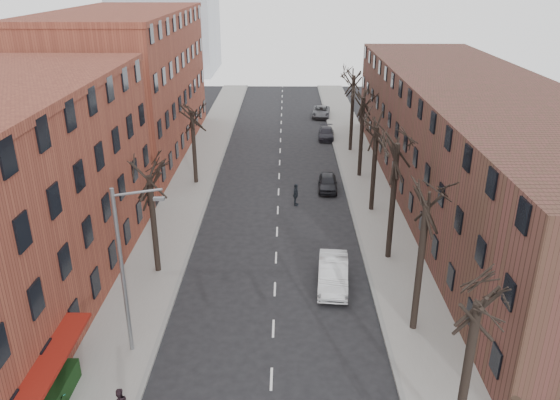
{
  "coord_description": "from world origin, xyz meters",
  "views": [
    {
      "loc": [
        0.66,
        -12.72,
        18.02
      ],
      "look_at": [
        0.26,
        20.63,
        4.0
      ],
      "focal_mm": 35.0,
      "sensor_mm": 36.0,
      "label": 1
    }
  ],
  "objects_px": {
    "parked_car_near": "(328,182)",
    "silver_sedan": "(333,273)",
    "parked_car_mid": "(326,133)",
    "bicycle": "(56,400)"
  },
  "relations": [
    {
      "from": "silver_sedan",
      "to": "bicycle",
      "type": "xyz_separation_m",
      "value": [
        -13.04,
        -10.65,
        -0.27
      ]
    },
    {
      "from": "parked_car_near",
      "to": "bicycle",
      "type": "distance_m",
      "value": 30.09
    },
    {
      "from": "parked_car_near",
      "to": "silver_sedan",
      "type": "bearing_deg",
      "value": -89.97
    },
    {
      "from": "silver_sedan",
      "to": "parked_car_near",
      "type": "relative_size",
      "value": 1.26
    },
    {
      "from": "silver_sedan",
      "to": "parked_car_near",
      "type": "bearing_deg",
      "value": 91.86
    },
    {
      "from": "parked_car_mid",
      "to": "bicycle",
      "type": "distance_m",
      "value": 45.34
    },
    {
      "from": "silver_sedan",
      "to": "bicycle",
      "type": "bearing_deg",
      "value": -136.16
    },
    {
      "from": "parked_car_mid",
      "to": "bicycle",
      "type": "height_order",
      "value": "parked_car_mid"
    },
    {
      "from": "parked_car_near",
      "to": "parked_car_mid",
      "type": "xyz_separation_m",
      "value": [
        0.94,
        16.14,
        -0.06
      ]
    },
    {
      "from": "parked_car_mid",
      "to": "bicycle",
      "type": "xyz_separation_m",
      "value": [
        -14.76,
        -42.87,
        -0.06
      ]
    }
  ]
}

